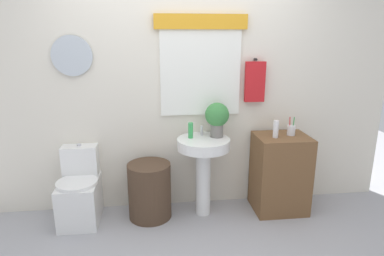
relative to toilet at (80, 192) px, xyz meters
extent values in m
cube|color=silver|center=(1.01, 0.27, 1.01)|extent=(4.40, 0.10, 2.60)
cube|color=white|center=(1.21, 0.21, 1.12)|extent=(0.79, 0.03, 0.84)
cube|color=gold|center=(1.21, 0.19, 1.60)|extent=(0.89, 0.04, 0.14)
cylinder|color=silver|center=(0.00, 0.20, 1.29)|extent=(0.38, 0.03, 0.38)
cylinder|color=black|center=(1.75, 0.19, 1.25)|extent=(0.02, 0.06, 0.02)
cube|color=red|center=(1.75, 0.17, 1.03)|extent=(0.20, 0.05, 0.40)
cube|color=white|center=(0.00, -0.03, -0.08)|extent=(0.36, 0.50, 0.41)
cylinder|color=white|center=(0.00, -0.09, 0.14)|extent=(0.38, 0.38, 0.03)
cube|color=white|center=(0.00, 0.14, 0.28)|extent=(0.34, 0.18, 0.30)
cylinder|color=silver|center=(0.00, 0.14, 0.44)|extent=(0.04, 0.04, 0.02)
cylinder|color=#4C3828|center=(0.67, -0.03, 0.00)|extent=(0.42, 0.42, 0.56)
cylinder|color=white|center=(1.21, -0.03, 0.06)|extent=(0.15, 0.15, 0.70)
cylinder|color=white|center=(1.21, -0.03, 0.46)|extent=(0.52, 0.52, 0.10)
cylinder|color=silver|center=(1.21, 0.09, 0.56)|extent=(0.03, 0.03, 0.10)
cube|color=brown|center=(2.00, -0.03, 0.11)|extent=(0.52, 0.44, 0.80)
cylinder|color=green|center=(1.09, 0.02, 0.59)|extent=(0.05, 0.05, 0.15)
cylinder|color=slate|center=(1.35, 0.03, 0.58)|extent=(0.13, 0.13, 0.13)
sphere|color=#3D8442|center=(1.35, 0.03, 0.73)|extent=(0.23, 0.23, 0.23)
cylinder|color=white|center=(1.91, -0.07, 0.60)|extent=(0.05, 0.05, 0.17)
cylinder|color=silver|center=(2.09, -0.01, 0.56)|extent=(0.08, 0.08, 0.10)
cylinder|color=green|center=(2.11, -0.01, 0.61)|extent=(0.01, 0.03, 0.18)
cylinder|color=red|center=(2.08, -0.01, 0.61)|extent=(0.01, 0.04, 0.18)
camera|label=1|loc=(0.73, -3.08, 1.48)|focal=31.40mm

